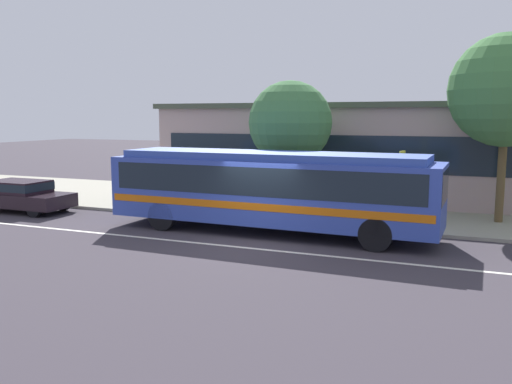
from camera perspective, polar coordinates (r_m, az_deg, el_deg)
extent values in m
plane|color=#3A353D|center=(16.98, 0.11, -5.35)|extent=(120.00, 120.00, 0.00)
cube|color=#9E9A89|center=(23.30, 6.43, -1.58)|extent=(60.00, 8.00, 0.12)
cube|color=silver|center=(16.26, -0.96, -5.94)|extent=(56.00, 0.16, 0.01)
cube|color=#3148A8|center=(18.09, 1.49, 0.20)|extent=(11.21, 2.77, 2.08)
cube|color=#324EA6|center=(17.97, 1.50, 3.87)|extent=(10.31, 2.44, 0.24)
cube|color=#19232D|center=(18.04, 1.49, 1.51)|extent=(10.54, 2.78, 0.92)
cube|color=#CC610D|center=(18.15, 1.48, -0.97)|extent=(10.98, 2.79, 0.24)
cube|color=#19232D|center=(16.79, 19.26, 0.58)|extent=(0.17, 2.22, 1.00)
cylinder|color=black|center=(18.30, 13.91, -3.00)|extent=(1.01, 0.30, 1.00)
cylinder|color=black|center=(16.14, 12.56, -4.43)|extent=(1.01, 0.30, 1.00)
cylinder|color=black|center=(20.79, -6.52, -1.51)|extent=(1.01, 0.30, 1.00)
cylinder|color=black|center=(18.91, -9.91, -2.53)|extent=(1.01, 0.30, 1.00)
cube|color=black|center=(24.29, -23.50, -0.71)|extent=(4.22, 1.82, 0.55)
cube|color=black|center=(24.38, -23.92, 0.54)|extent=(2.36, 1.60, 0.50)
cube|color=#19232D|center=(24.37, -23.92, 0.59)|extent=(2.41, 1.62, 0.32)
cylinder|color=black|center=(23.93, -19.78, -1.12)|extent=(0.64, 0.22, 0.64)
cylinder|color=black|center=(22.79, -22.45, -1.69)|extent=(0.64, 0.22, 0.64)
cylinder|color=black|center=(25.86, -24.38, -0.71)|extent=(0.64, 0.22, 0.64)
cylinder|color=#2D3633|center=(19.38, 9.66, -2.19)|extent=(0.14, 0.14, 0.81)
cylinder|color=#2D3633|center=(19.26, 9.98, -2.26)|extent=(0.14, 0.14, 0.81)
cylinder|color=purple|center=(19.21, 9.87, -0.20)|extent=(0.48, 0.48, 0.57)
sphere|color=#E1B570|center=(19.16, 9.90, 0.97)|extent=(0.22, 0.22, 0.22)
cylinder|color=#775A57|center=(20.45, 4.17, -1.53)|extent=(0.14, 0.14, 0.84)
cylinder|color=#775A57|center=(20.57, 3.88, -1.47)|extent=(0.14, 0.14, 0.84)
cylinder|color=#C53D37|center=(20.41, 4.04, 0.50)|extent=(0.47, 0.47, 0.60)
sphere|color=tan|center=(20.36, 4.05, 1.64)|extent=(0.22, 0.22, 0.22)
cylinder|color=slate|center=(21.57, 1.05, -1.05)|extent=(0.14, 0.14, 0.81)
cylinder|color=slate|center=(21.56, 1.48, -1.06)|extent=(0.14, 0.14, 0.81)
cylinder|color=#4D5353|center=(21.47, 1.27, 0.76)|extent=(0.42, 0.42, 0.57)
sphere|color=tan|center=(21.42, 1.27, 1.79)|extent=(0.21, 0.21, 0.21)
cylinder|color=gray|center=(18.92, 15.12, 0.10)|extent=(0.08, 0.08, 2.58)
cube|color=yellow|center=(18.81, 15.24, 3.38)|extent=(0.15, 0.44, 0.56)
cylinder|color=brown|center=(21.72, 3.58, 1.11)|extent=(0.30, 0.30, 2.39)
sphere|color=#407541|center=(21.56, 3.64, 7.34)|extent=(3.33, 3.33, 3.33)
cylinder|color=brown|center=(21.27, 24.55, 1.50)|extent=(0.29, 0.29, 3.32)
sphere|color=#40783D|center=(21.18, 25.04, 9.76)|extent=(4.01, 4.01, 4.01)
cube|color=#B09894|center=(27.86, 9.79, 4.24)|extent=(16.81, 8.90, 4.29)
cube|color=#19232D|center=(23.51, 7.43, 4.13)|extent=(15.46, 0.04, 1.54)
cube|color=#464E3D|center=(27.81, 9.90, 8.90)|extent=(17.21, 9.30, 0.24)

